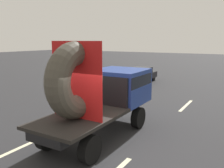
% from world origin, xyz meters
% --- Properties ---
extents(ground_plane, '(120.00, 120.00, 0.00)m').
position_xyz_m(ground_plane, '(0.00, 0.00, 0.00)').
color(ground_plane, '#28282B').
extents(flatbed_truck, '(2.02, 5.28, 3.47)m').
position_xyz_m(flatbed_truck, '(-0.21, 1.35, 1.68)').
color(flatbed_truck, black).
rests_on(flatbed_truck, ground_plane).
extents(distant_sedan, '(1.62, 3.78, 1.23)m').
position_xyz_m(distant_sedan, '(-3.64, 12.32, 0.66)').
color(distant_sedan, black).
rests_on(distant_sedan, ground_plane).
extents(lane_dash_left_near, '(0.16, 2.75, 0.01)m').
position_xyz_m(lane_dash_left_near, '(-1.92, -0.83, 0.00)').
color(lane_dash_left_near, beige).
rests_on(lane_dash_left_near, ground_plane).
extents(lane_dash_left_far, '(0.16, 2.97, 0.01)m').
position_xyz_m(lane_dash_left_far, '(-1.92, 7.35, 0.00)').
color(lane_dash_left_far, beige).
rests_on(lane_dash_left_far, ground_plane).
extents(lane_dash_right_far, '(0.16, 2.55, 0.01)m').
position_xyz_m(lane_dash_right_far, '(1.51, 6.91, 0.00)').
color(lane_dash_right_far, beige).
rests_on(lane_dash_right_far, ground_plane).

